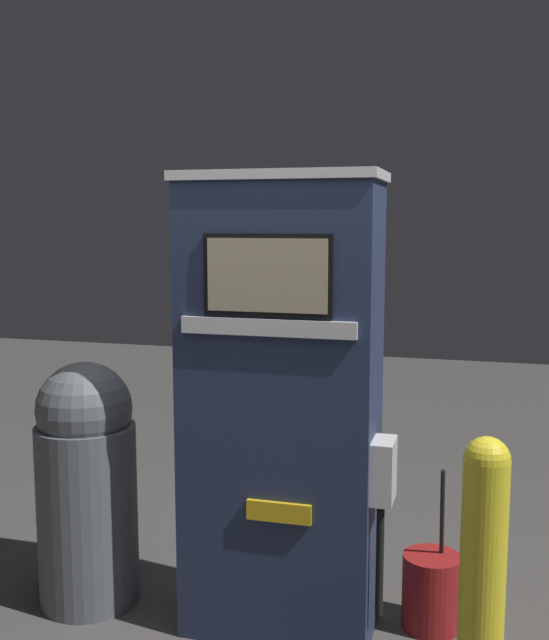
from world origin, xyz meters
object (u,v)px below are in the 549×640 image
Objects in this scene: safety_bollard at (482,590)px; squeegee_bucket at (431,591)px; trash_bin at (87,481)px; gas_pump at (281,408)px.

safety_bollard is 0.88m from squeegee_bucket.
trash_bin is 1.65m from squeegee_bucket.
gas_pump is 1.11m from safety_bollard.
squeegee_bucket is at bearing 15.39° from gas_pump.
safety_bollard is 1.48× the size of squeegee_bucket.
gas_pump reaches higher than safety_bollard.
trash_bin is at bearing -173.23° from squeegee_bucket.
safety_bollard is 1.88m from trash_bin.
squeegee_bucket is at bearing 105.32° from safety_bollard.
squeegee_bucket is (1.58, 0.19, -0.42)m from trash_bin.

